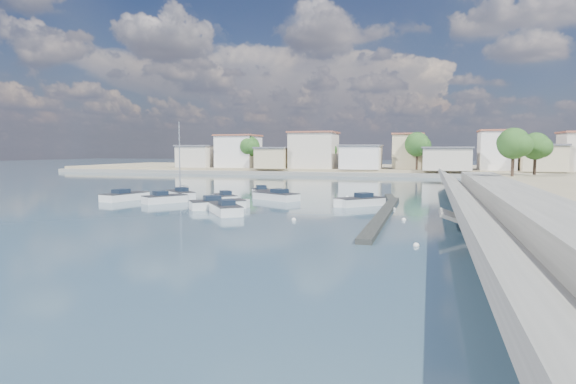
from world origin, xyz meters
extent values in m
plane|color=#294453|center=(0.00, 40.00, 0.00)|extent=(400.00, 400.00, 0.00)
cube|color=slate|center=(18.50, 13.00, 0.90)|extent=(5.00, 90.00, 1.80)
cube|color=slate|center=(14.15, 13.00, 0.90)|extent=(4.17, 90.00, 2.86)
cube|color=slate|center=(14.00, 4.00, 0.40)|extent=(5.31, 3.50, 1.94)
cube|color=black|center=(7.00, 10.00, 0.17)|extent=(1.00, 26.00, 0.35)
cube|color=black|center=(6.50, 24.00, 0.15)|extent=(2.00, 8.05, 0.30)
cube|color=gray|center=(0.00, 92.00, 0.70)|extent=(160.00, 40.00, 1.40)
cube|color=slate|center=(0.00, 71.00, 0.40)|extent=(160.00, 2.50, 0.80)
cube|color=beige|center=(-44.00, 76.00, 3.90)|extent=(8.00, 8.00, 5.00)
cube|color=#595960|center=(-44.00, 76.00, 6.58)|extent=(8.48, 8.48, 0.35)
cube|color=white|center=(-34.00, 78.00, 5.15)|extent=(9.00, 9.00, 7.50)
cube|color=#99513D|center=(-34.00, 78.00, 9.08)|extent=(9.54, 9.54, 0.35)
cube|color=beige|center=(-24.00, 75.00, 3.65)|extent=(7.00, 8.00, 4.50)
cube|color=#595960|center=(-24.00, 75.00, 6.08)|extent=(7.42, 8.48, 0.35)
cube|color=beige|center=(-15.00, 77.00, 5.40)|extent=(10.00, 9.00, 8.00)
cube|color=#99513D|center=(-15.00, 77.00, 9.58)|extent=(10.60, 9.54, 0.35)
cube|color=white|center=(-4.00, 76.00, 3.90)|extent=(8.50, 8.50, 5.00)
cube|color=#595960|center=(-4.00, 76.00, 6.58)|extent=(9.01, 9.01, 0.35)
cube|color=beige|center=(6.00, 79.00, 5.15)|extent=(6.50, 7.50, 7.50)
cube|color=#99513D|center=(6.00, 79.00, 9.08)|extent=(6.89, 7.95, 0.35)
cube|color=beige|center=(14.00, 75.00, 3.65)|extent=(9.50, 9.00, 4.50)
cube|color=#595960|center=(14.00, 75.00, 6.08)|extent=(10.07, 9.54, 0.35)
cube|color=white|center=(24.00, 78.00, 5.40)|extent=(7.00, 8.00, 8.00)
cube|color=#99513D|center=(24.00, 78.00, 9.58)|extent=(7.42, 8.48, 0.35)
cube|color=beige|center=(32.00, 76.00, 3.90)|extent=(8.00, 9.00, 5.00)
cube|color=#595960|center=(32.00, 76.00, 6.58)|extent=(8.48, 9.54, 0.35)
cylinder|color=#38281E|center=(-30.00, 75.00, 3.09)|extent=(0.44, 0.44, 3.38)
sphere|color=#1B4115|center=(-30.00, 75.00, 6.43)|extent=(4.80, 4.80, 4.80)
sphere|color=#1B4115|center=(-29.10, 74.40, 6.20)|extent=(3.60, 3.60, 3.60)
sphere|color=#1B4115|center=(-30.75, 75.45, 6.58)|extent=(3.30, 3.30, 3.30)
cylinder|color=#38281E|center=(-12.00, 78.00, 2.86)|extent=(0.44, 0.44, 2.93)
sphere|color=#1B4115|center=(-12.00, 78.00, 5.75)|extent=(4.16, 4.16, 4.16)
sphere|color=#1B4115|center=(-11.22, 77.48, 5.56)|extent=(3.12, 3.12, 3.12)
sphere|color=#1B4115|center=(-12.65, 78.39, 5.88)|extent=(2.86, 2.86, 2.86)
cylinder|color=#38281E|center=(8.00, 74.00, 3.20)|extent=(0.44, 0.44, 3.60)
sphere|color=#1B4115|center=(8.00, 74.00, 6.76)|extent=(5.12, 5.12, 5.12)
sphere|color=#1B4115|center=(8.96, 73.36, 6.52)|extent=(3.84, 3.84, 3.84)
sphere|color=#1B4115|center=(7.20, 74.48, 6.92)|extent=(3.52, 3.52, 3.52)
cylinder|color=#38281E|center=(24.00, 77.00, 2.97)|extent=(0.44, 0.44, 3.15)
sphere|color=#1B4115|center=(24.00, 77.00, 6.09)|extent=(4.48, 4.48, 4.48)
sphere|color=#1B4115|center=(24.84, 76.44, 5.88)|extent=(3.36, 3.36, 3.36)
sphere|color=#1B4115|center=(23.30, 77.42, 6.23)|extent=(3.08, 3.08, 3.08)
cylinder|color=#38281E|center=(22.00, 44.00, 3.38)|extent=(0.44, 0.44, 3.15)
sphere|color=#1B4115|center=(22.00, 44.00, 6.49)|extent=(4.48, 4.48, 4.48)
sphere|color=#1B4115|center=(22.84, 43.44, 6.28)|extent=(3.36, 3.36, 3.36)
sphere|color=#1B4115|center=(21.30, 44.42, 6.63)|extent=(3.08, 3.08, 3.08)
cylinder|color=#38281E|center=(26.00, 50.00, 3.26)|extent=(0.44, 0.44, 2.93)
sphere|color=#1B4115|center=(26.00, 50.00, 6.15)|extent=(4.16, 4.16, 4.16)
sphere|color=#1B4115|center=(26.78, 49.48, 5.96)|extent=(3.12, 3.12, 3.12)
sphere|color=#1B4115|center=(25.35, 50.39, 6.29)|extent=(2.86, 2.86, 2.86)
cube|color=silver|center=(-6.41, 7.53, 0.30)|extent=(4.51, 5.13, 1.00)
cube|color=silver|center=(-7.68, 9.24, 0.30)|extent=(1.55, 1.55, 1.00)
cube|color=#262628|center=(-6.41, 7.53, 0.80)|extent=(4.54, 5.15, 0.08)
cube|color=#15202F|center=(-6.11, 7.14, 1.04)|extent=(1.85, 1.91, 0.48)
cube|color=silver|center=(-16.07, 13.65, 0.30)|extent=(3.98, 4.65, 1.00)
cube|color=silver|center=(-15.00, 15.20, 0.30)|extent=(1.47, 1.47, 1.00)
cube|color=#262628|center=(-16.07, 13.65, 0.80)|extent=(4.01, 4.67, 0.08)
cube|color=#15202F|center=(-16.32, 13.28, 1.04)|extent=(1.67, 1.72, 0.48)
cube|color=silver|center=(-5.73, 19.85, 0.30)|extent=(5.87, 4.54, 1.00)
cube|color=silver|center=(-7.82, 21.02, 0.30)|extent=(1.84, 1.84, 1.00)
cube|color=#262628|center=(-5.73, 19.85, 0.80)|extent=(5.89, 4.58, 0.08)
cube|color=#15202F|center=(-5.25, 19.58, 1.04)|extent=(2.09, 1.95, 0.48)
cube|color=silver|center=(4.00, 16.94, 0.30)|extent=(4.94, 4.99, 1.00)
cube|color=silver|center=(2.51, 15.42, 0.30)|extent=(1.46, 1.46, 1.00)
cube|color=#262628|center=(4.00, 16.94, 0.80)|extent=(4.97, 5.02, 0.08)
cube|color=#15202F|center=(4.35, 17.30, 1.04)|extent=(1.95, 1.95, 0.48)
cube|color=silver|center=(-21.73, 14.82, 0.30)|extent=(3.29, 5.67, 1.00)
cube|color=silver|center=(-21.20, 17.04, 0.30)|extent=(2.05, 2.05, 1.00)
cube|color=#262628|center=(-21.73, 14.82, 0.80)|extent=(3.33, 5.68, 0.08)
cube|color=#15202F|center=(-21.86, 14.30, 1.04)|extent=(1.64, 1.86, 0.48)
cube|color=silver|center=(-10.28, 16.03, 0.30)|extent=(3.82, 4.02, 1.00)
cube|color=silver|center=(-11.40, 17.30, 0.30)|extent=(1.19, 1.19, 1.00)
cube|color=#262628|center=(-10.28, 16.03, 0.80)|extent=(3.84, 4.04, 0.08)
cube|color=#15202F|center=(-10.01, 15.73, 1.04)|extent=(1.53, 1.54, 0.48)
cube|color=silver|center=(-8.78, 23.69, 0.30)|extent=(3.86, 5.10, 1.00)
cube|color=silver|center=(-7.81, 21.85, 0.30)|extent=(1.61, 1.61, 1.00)
cube|color=#262628|center=(-8.78, 23.69, 0.80)|extent=(3.89, 5.12, 0.08)
cube|color=#15202F|center=(-9.00, 24.11, 1.04)|extent=(1.67, 1.80, 0.48)
cube|color=silver|center=(-8.59, 10.61, 0.30)|extent=(5.25, 4.67, 1.00)
cube|color=silver|center=(-6.85, 11.94, 0.30)|extent=(1.58, 1.58, 1.00)
cube|color=#262628|center=(-8.59, 10.61, 0.80)|extent=(5.27, 4.70, 0.08)
cube|color=#15202F|center=(-8.99, 10.30, 1.04)|extent=(1.96, 1.91, 0.48)
cube|color=silver|center=(-17.06, 18.76, 0.30)|extent=(5.07, 4.70, 1.00)
cube|color=silver|center=(-18.79, 20.25, 0.30)|extent=(1.31, 1.31, 1.00)
cube|color=#262628|center=(-17.06, 18.76, 0.80)|extent=(5.09, 4.73, 0.08)
cube|color=#15202F|center=(-16.67, 18.43, 1.04)|extent=(1.88, 1.83, 0.48)
cylinder|color=silver|center=(-17.06, 18.76, 4.80)|extent=(0.12, 0.12, 8.00)
cylinder|color=silver|center=(-16.15, 17.98, 1.50)|extent=(1.87, 1.62, 0.08)
sphere|color=white|center=(0.43, 5.28, 0.05)|extent=(0.36, 0.36, 0.36)
sphere|color=white|center=(8.78, 7.72, 0.05)|extent=(0.36, 0.36, 0.36)
sphere|color=white|center=(9.99, -2.51, 0.05)|extent=(0.36, 0.36, 0.36)
sphere|color=white|center=(7.55, 14.52, 0.05)|extent=(0.36, 0.36, 0.36)
sphere|color=white|center=(3.52, 23.11, 0.05)|extent=(0.36, 0.36, 0.36)
sphere|color=white|center=(1.41, 24.93, 0.05)|extent=(0.36, 0.36, 0.36)
camera|label=1|loc=(10.62, -30.94, 5.56)|focal=30.00mm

